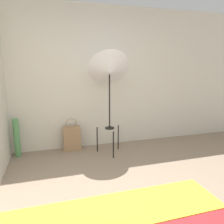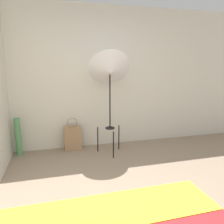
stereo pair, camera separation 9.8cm
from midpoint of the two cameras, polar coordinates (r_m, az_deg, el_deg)
wall_back at (r=4.08m, az=-9.31°, el=8.62°), size 8.00×0.05×2.60m
photo_umbrella at (r=3.69m, az=-1.45°, el=10.58°), size 0.71×0.53×1.79m
tote_bag at (r=4.11m, az=-11.09°, el=-6.72°), size 0.31×0.16×0.61m
paper_roll at (r=4.08m, az=-24.25°, el=-6.17°), size 0.10×0.10×0.66m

